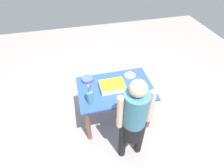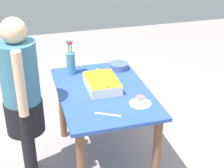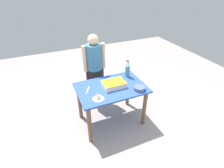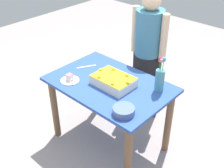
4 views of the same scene
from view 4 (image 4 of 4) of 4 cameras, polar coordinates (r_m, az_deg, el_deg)
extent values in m
plane|color=#A59795|center=(3.16, -0.45, -11.56)|extent=(8.00, 8.00, 0.00)
cube|color=#2E51A5|center=(2.69, -0.51, -0.08)|extent=(1.17, 0.78, 0.03)
cylinder|color=brown|center=(2.89, 11.36, -7.66)|extent=(0.07, 0.07, 0.74)
cylinder|color=brown|center=(3.39, -3.16, -0.21)|extent=(0.07, 0.07, 0.74)
cylinder|color=brown|center=(2.50, 3.28, -14.76)|extent=(0.07, 0.07, 0.74)
cylinder|color=brown|center=(3.07, -11.56, -4.96)|extent=(0.07, 0.07, 0.74)
cube|color=white|center=(2.63, 0.24, 0.53)|extent=(0.38, 0.27, 0.08)
cube|color=yellow|center=(2.61, 0.24, 1.39)|extent=(0.37, 0.27, 0.01)
sphere|color=yellow|center=(2.70, -2.41, 2.80)|extent=(0.04, 0.04, 0.04)
sphere|color=yellow|center=(2.59, -2.60, 1.37)|extent=(0.04, 0.04, 0.04)
sphere|color=yellow|center=(2.49, 0.15, 0.01)|extent=(0.04, 0.04, 0.04)
sphere|color=yellow|center=(2.51, 3.08, 0.20)|extent=(0.04, 0.04, 0.04)
sphere|color=yellow|center=(2.62, 3.05, 1.73)|extent=(0.04, 0.04, 0.04)
sphere|color=yellow|center=(2.71, 0.32, 2.97)|extent=(0.04, 0.04, 0.04)
cone|color=#2D8438|center=(2.67, 0.76, 2.33)|extent=(0.02, 0.02, 0.02)
cone|color=#2D8438|center=(2.57, -1.26, 1.08)|extent=(0.02, 0.02, 0.02)
cylinder|color=white|center=(2.75, -8.56, 0.73)|extent=(0.18, 0.18, 0.01)
cube|color=white|center=(2.73, -8.61, 1.29)|extent=(0.06, 0.06, 0.06)
cube|color=pink|center=(2.71, -8.67, 1.84)|extent=(0.06, 0.06, 0.01)
cube|color=silver|center=(2.97, -5.22, 3.55)|extent=(0.12, 0.19, 0.00)
cylinder|color=teal|center=(2.55, 9.64, 0.67)|extent=(0.08, 0.08, 0.21)
cylinder|color=#2D8438|center=(2.48, 9.69, 3.96)|extent=(0.01, 0.01, 0.11)
sphere|color=red|center=(2.46, 9.81, 5.06)|extent=(0.04, 0.04, 0.04)
cylinder|color=#2D8438|center=(2.46, 9.88, 3.64)|extent=(0.01, 0.01, 0.11)
sphere|color=pink|center=(2.43, 10.00, 4.74)|extent=(0.03, 0.03, 0.03)
cylinder|color=#2D8438|center=(2.48, 10.35, 3.84)|extent=(0.01, 0.01, 0.11)
sphere|color=#2F77B7|center=(2.45, 10.47, 4.94)|extent=(0.04, 0.04, 0.04)
cylinder|color=#4D6598|center=(2.29, 2.39, -5.43)|extent=(0.18, 0.18, 0.06)
cylinder|color=black|center=(3.44, 5.02, 0.67)|extent=(0.11, 0.11, 0.78)
cylinder|color=black|center=(3.31, 8.56, -0.95)|extent=(0.11, 0.11, 0.78)
cylinder|color=black|center=(3.23, 7.06, 3.89)|extent=(0.32, 0.31, 0.28)
cylinder|color=teal|center=(3.07, 7.55, 10.10)|extent=(0.30, 0.30, 0.52)
sphere|color=beige|center=(2.95, 8.05, 16.37)|extent=(0.20, 0.20, 0.20)
cylinder|color=beige|center=(3.17, 4.75, 11.04)|extent=(0.08, 0.08, 0.52)
cylinder|color=beige|center=(2.98, 10.50, 9.08)|extent=(0.08, 0.08, 0.52)
camera|label=1|loc=(3.71, 32.69, 35.78)|focal=28.00mm
camera|label=2|loc=(4.71, -21.39, 30.52)|focal=55.00mm
camera|label=3|loc=(2.60, -67.93, 18.61)|focal=28.00mm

